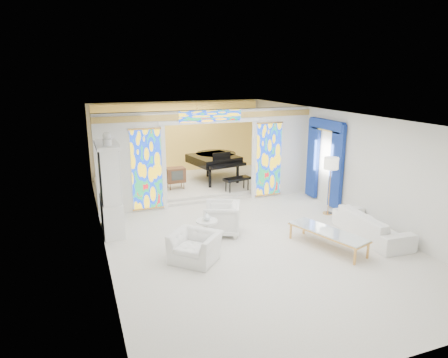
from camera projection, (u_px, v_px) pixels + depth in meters
name	position (u px, v px, depth m)	size (l,w,h in m)	color
floor	(233.00, 223.00, 11.23)	(12.00, 12.00, 0.00)	silver
ceiling	(234.00, 116.00, 10.45)	(7.00, 12.00, 0.02)	white
wall_back	(179.00, 139.00, 16.27)	(7.00, 0.02, 3.00)	silver
wall_front	(398.00, 271.00, 5.42)	(7.00, 0.02, 3.00)	silver
wall_left	(99.00, 184.00, 9.65)	(0.02, 12.00, 3.00)	silver
wall_right	(341.00, 162.00, 12.03)	(0.02, 12.00, 3.00)	silver
partition_wall	(210.00, 153.00, 12.61)	(7.00, 0.22, 3.00)	silver
stained_glass_left	(147.00, 170.00, 11.91)	(0.90, 0.04, 2.40)	gold
stained_glass_right	(269.00, 160.00, 13.29)	(0.90, 0.04, 2.40)	gold
stained_glass_transom	(211.00, 116.00, 12.21)	(2.00, 0.04, 0.34)	gold
alcove_platform	(192.00, 184.00, 14.92)	(6.80, 3.80, 0.18)	silver
gold_curtain_back	(179.00, 139.00, 16.16)	(6.70, 0.10, 2.90)	#FFCD58
chandelier	(197.00, 118.00, 14.26)	(0.48, 0.48, 0.30)	gold
blue_drapes	(325.00, 155.00, 12.61)	(0.14, 1.85, 2.65)	navy
china_cabinet	(110.00, 189.00, 10.38)	(0.56, 1.46, 2.72)	white
armchair_left	(195.00, 247.00, 8.92)	(1.02, 0.89, 0.66)	white
armchair_right	(222.00, 218.00, 10.43)	(0.89, 0.92, 0.84)	white
sofa	(372.00, 225.00, 10.19)	(2.27, 0.89, 0.66)	white
side_table	(207.00, 229.00, 9.68)	(0.61, 0.61, 0.66)	white
vase	(207.00, 216.00, 9.60)	(0.20, 0.20, 0.21)	white
coffee_table	(328.00, 232.00, 9.55)	(1.21, 2.09, 0.45)	white
floor_lamp	(331.00, 166.00, 11.61)	(0.54, 0.54, 1.72)	gold
grand_piano	(216.00, 159.00, 14.95)	(2.05, 3.15, 1.17)	black
tv_console	(176.00, 175.00, 13.86)	(0.65, 0.46, 0.74)	brown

